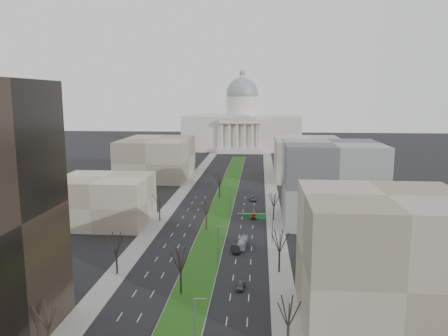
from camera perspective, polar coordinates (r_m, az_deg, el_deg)
The scene contains 28 objects.
ground at distance 162.58m, azimuth 0.11°, elevation -3.95°, with size 600.00×600.00×0.00m, color black.
median at distance 161.57m, azimuth 0.08°, elevation -3.99°, with size 8.00×222.03×0.20m.
sidewalk_left at distance 141.13m, azimuth -7.85°, elevation -6.09°, with size 5.00×330.00×0.15m, color gray.
sidewalk_right at distance 137.95m, azimuth 6.58°, elevation -6.42°, with size 5.00×330.00×0.15m, color gray.
capitol at distance 308.24m, azimuth 2.36°, elevation 5.46°, with size 80.00×46.00×55.00m.
building_beige_left at distance 134.42m, azimuth -15.33°, elevation -4.08°, with size 26.00×22.00×14.00m, color tan.
building_tan_right at distance 77.28m, azimuth 20.04°, elevation -11.31°, with size 26.00×24.00×22.00m, color gray.
building_grey_right at distance 133.87m, azimuth 13.79°, elevation -1.88°, with size 28.00×26.00×24.00m, color #575A5C.
building_far_left at distance 205.33m, azimuth -8.76°, elevation 1.31°, with size 30.00×40.00×18.00m, color gray.
building_far_right at distance 205.88m, azimuth 10.90°, elevation 1.27°, with size 30.00×40.00×18.00m, color tan.
tree_left_near at distance 70.38m, azimuth -22.06°, elevation -17.45°, with size 5.10×5.10×9.18m.
tree_left_mid at distance 95.75m, azimuth -13.94°, elevation -9.51°, with size 5.40×5.40×9.72m.
tree_left_far at distance 132.78m, azimuth -8.45°, elevation -4.07°, with size 5.28×5.28×9.50m.
tree_right_near at distance 67.35m, azimuth 8.44°, elevation -18.02°, with size 5.16×5.16×9.29m.
tree_right_mid at distance 94.80m, azimuth 7.29°, elevation -9.39°, with size 5.52×5.52×9.94m.
tree_right_far at distance 133.41m, azimuth 6.54°, elevation -4.11°, with size 5.04×5.04×9.07m.
tree_median_a at distance 84.76m, azimuth -5.71°, elevation -11.79°, with size 5.40×5.40×9.72m.
tree_median_b at distance 122.46m, azimuth -2.33°, elevation -5.06°, with size 5.40×5.40×9.72m.
tree_median_c at distance 161.27m, azimuth -0.59°, elevation -1.51°, with size 5.40×5.40×9.72m.
streetlamp_median_a at distance 66.94m, azimuth -3.79°, elevation -19.94°, with size 1.90×0.20×9.16m.
streetlamp_median_b at distance 98.70m, azimuth -0.75°, elevation -9.98°, with size 1.90×0.20×9.16m.
streetlamp_median_c at distance 136.94m, azimuth 0.84°, elevation -4.43°, with size 1.90×0.20×9.16m.
mast_arm_signs at distance 112.20m, azimuth 4.97°, elevation -6.91°, with size 9.12×0.24×8.09m.
car_grey_near at distance 89.06m, azimuth 2.16°, elevation -15.09°, with size 1.58×3.91×1.33m, color #4C4E53.
car_black at distance 108.11m, azimuth 1.51°, elevation -10.47°, with size 1.73×4.95×1.63m, color black.
car_red at distance 136.99m, azimuth 3.94°, elevation -6.20°, with size 2.10×5.16×1.50m, color maroon.
car_grey_far at distance 159.11m, azimuth 3.78°, elevation -4.01°, with size 2.32×5.03×1.40m, color #515359.
box_van at distance 111.34m, azimuth 2.45°, elevation -9.72°, with size 1.85×7.90×2.20m, color silver.
Camera 1 is at (12.69, -37.66, 37.62)m, focal length 35.00 mm.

